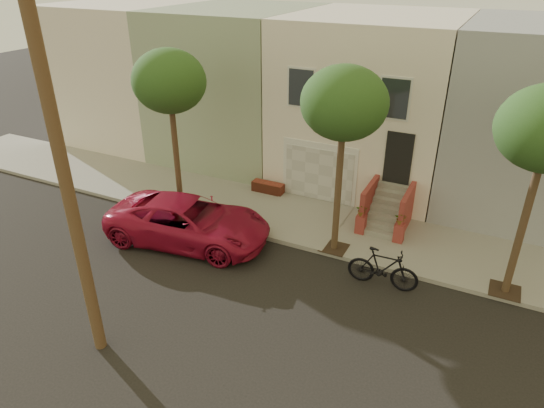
% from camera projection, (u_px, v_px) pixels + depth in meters
% --- Properties ---
extents(ground, '(90.00, 90.00, 0.00)m').
position_uv_depth(ground, '(257.00, 308.00, 14.13)').
color(ground, black).
rests_on(ground, ground).
extents(sidewalk, '(40.00, 3.70, 0.15)m').
position_uv_depth(sidewalk, '(322.00, 225.00, 18.36)').
color(sidewalk, gray).
rests_on(sidewalk, ground).
extents(house_row, '(33.10, 11.70, 7.00)m').
position_uv_depth(house_row, '(373.00, 97.00, 21.38)').
color(house_row, beige).
rests_on(house_row, sidewalk).
extents(tree_left, '(2.70, 2.57, 6.30)m').
position_uv_depth(tree_left, '(169.00, 82.00, 17.00)').
color(tree_left, '#2D2116').
rests_on(tree_left, sidewalk).
extents(tree_mid, '(2.70, 2.57, 6.30)m').
position_uv_depth(tree_mid, '(344.00, 104.00, 14.44)').
color(tree_mid, '#2D2116').
rests_on(tree_mid, sidewalk).
extents(pickup_truck, '(6.18, 3.51, 1.63)m').
position_uv_depth(pickup_truck, '(189.00, 221.00, 17.11)').
color(pickup_truck, maroon).
rests_on(pickup_truck, ground).
extents(motorcycle, '(2.23, 0.72, 1.32)m').
position_uv_depth(motorcycle, '(383.00, 268.00, 14.78)').
color(motorcycle, black).
rests_on(motorcycle, ground).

